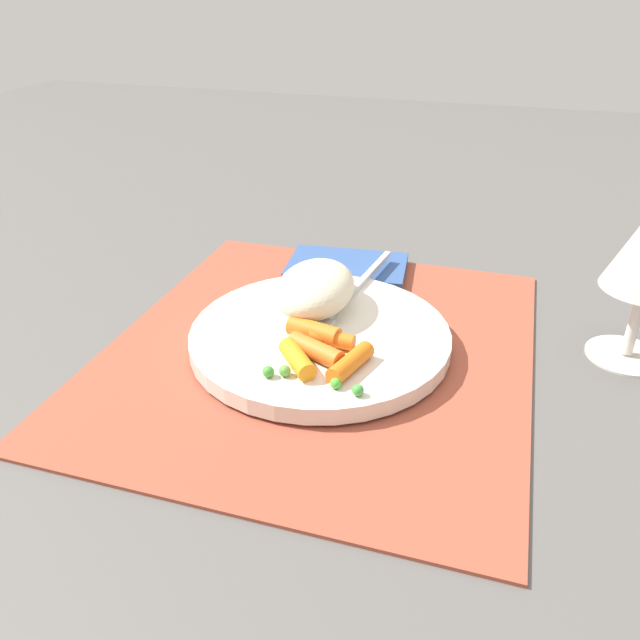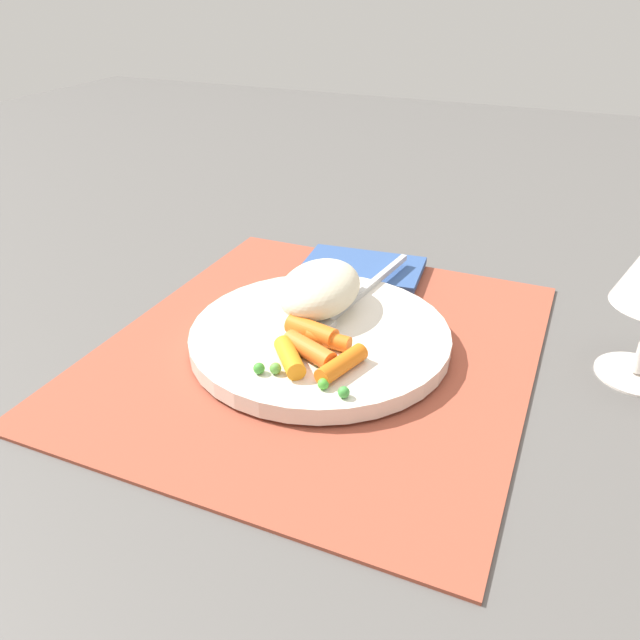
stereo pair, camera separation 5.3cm
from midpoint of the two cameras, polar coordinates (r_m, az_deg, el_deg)
The scene contains 8 objects.
ground_plane at distance 0.57m, azimuth 2.63°, elevation -2.74°, with size 2.40×2.40×0.00m, color #565451.
placemat at distance 0.57m, azimuth 2.64°, elevation -2.49°, with size 0.41×0.37×0.01m, color #9E4733.
plate at distance 0.56m, azimuth 2.66°, elevation -1.60°, with size 0.23×0.23×0.01m, color silver.
rice_mound at distance 0.58m, azimuth 2.55°, elevation 2.78°, with size 0.10×0.07×0.04m, color beige.
carrot_portion at distance 0.52m, azimuth 2.34°, elevation -2.56°, with size 0.08×0.09×0.02m.
pea_scatter at distance 0.51m, azimuth 1.85°, elevation -4.04°, with size 0.08×0.08×0.01m.
fork at distance 0.60m, azimuth 5.05°, elevation 1.41°, with size 0.21×0.04×0.01m.
napkin at distance 0.71m, azimuth 5.98°, elevation 4.65°, with size 0.08×0.13×0.01m, color #33518C.
Camera 2 is at (0.44, 0.19, 0.31)m, focal length 35.49 mm.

